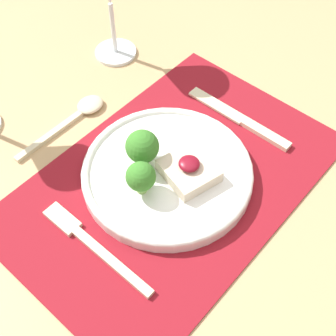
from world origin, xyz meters
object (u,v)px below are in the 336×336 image
object	(u,v)px
fork	(89,242)
spoon	(79,113)
knife	(245,122)
dinner_plate	(167,170)

from	to	relation	value
fork	spoon	distance (m)	0.24
fork	knife	distance (m)	0.31
dinner_plate	fork	bearing A→B (deg)	178.23
fork	dinner_plate	bearing A→B (deg)	-1.16
dinner_plate	fork	distance (m)	0.15
dinner_plate	knife	distance (m)	0.16
knife	spoon	distance (m)	0.26
dinner_plate	spoon	world-z (taller)	dinner_plate
dinner_plate	knife	size ratio (longest dim) A/B	1.30
dinner_plate	spoon	xyz separation A→B (m)	(0.00, 0.19, -0.01)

